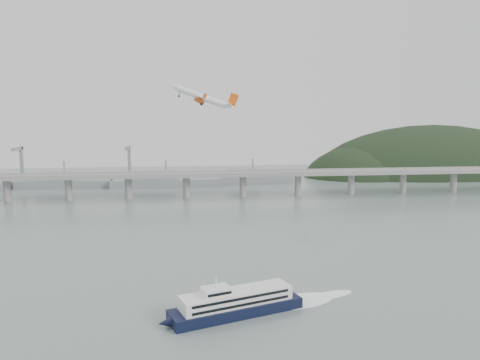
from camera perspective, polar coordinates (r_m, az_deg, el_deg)
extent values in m
plane|color=slate|center=(223.04, 1.71, -11.22)|extent=(900.00, 900.00, 0.00)
cube|color=gray|center=(412.80, -2.39, 0.64)|extent=(800.00, 22.00, 2.20)
cube|color=gray|center=(402.16, -2.28, 0.73)|extent=(800.00, 0.60, 1.80)
cube|color=gray|center=(422.93, -2.51, 1.09)|extent=(800.00, 0.60, 1.80)
cylinder|color=gray|center=(438.99, -26.52, -1.15)|extent=(6.00, 6.00, 21.00)
cylinder|color=gray|center=(424.69, -20.16, -1.08)|extent=(6.00, 6.00, 21.00)
cylinder|color=gray|center=(415.94, -13.44, -0.98)|extent=(6.00, 6.00, 21.00)
cylinder|color=gray|center=(413.10, -6.54, -0.87)|extent=(6.00, 6.00, 21.00)
cylinder|color=gray|center=(416.30, 0.36, -0.75)|extent=(6.00, 6.00, 21.00)
cylinder|color=gray|center=(425.39, 7.06, -0.62)|extent=(6.00, 6.00, 21.00)
cylinder|color=gray|center=(440.00, 13.39, -0.49)|extent=(6.00, 6.00, 21.00)
cylinder|color=gray|center=(459.62, 19.25, -0.36)|extent=(6.00, 6.00, 21.00)
cylinder|color=gray|center=(483.63, 24.58, -0.24)|extent=(6.00, 6.00, 21.00)
ellipsoid|color=black|center=(623.57, 22.18, -0.93)|extent=(320.00, 150.00, 156.00)
ellipsoid|color=black|center=(573.46, 14.37, -0.72)|extent=(140.00, 110.00, 96.00)
cube|color=gray|center=(497.46, -20.53, -0.45)|extent=(95.67, 20.15, 8.00)
cube|color=gray|center=(498.75, -21.64, 0.45)|extent=(33.90, 15.02, 8.00)
cylinder|color=gray|center=(495.46, -20.63, 1.38)|extent=(1.60, 1.60, 14.00)
cube|color=gray|center=(478.55, -8.97, -0.35)|extent=(110.55, 21.43, 8.00)
cube|color=gray|center=(477.99, -10.31, 0.58)|extent=(39.01, 16.73, 8.00)
cylinder|color=gray|center=(476.47, -9.01, 1.56)|extent=(1.60, 1.60, 14.00)
cube|color=gray|center=(493.29, 1.58, 0.00)|extent=(85.00, 13.60, 8.00)
cube|color=gray|center=(491.05, 0.60, 0.91)|extent=(29.75, 11.90, 8.00)
cylinder|color=gray|center=(491.27, 1.58, 1.85)|extent=(1.60, 1.60, 14.00)
cube|color=gray|center=(537.97, -25.05, 1.63)|extent=(3.00, 3.00, 40.00)
cube|color=gray|center=(527.00, -25.51, 3.45)|extent=(3.00, 28.00, 3.00)
cube|color=gray|center=(514.24, -13.33, 1.92)|extent=(3.00, 3.00, 40.00)
cube|color=gray|center=(502.75, -13.52, 3.83)|extent=(3.00, 28.00, 3.00)
cube|color=black|center=(179.86, -0.45, -15.43)|extent=(51.63, 27.53, 4.03)
cone|color=black|center=(171.20, -9.11, -16.81)|extent=(6.06, 5.43, 4.03)
cube|color=silver|center=(178.09, -0.45, -14.09)|extent=(43.34, 23.05, 5.04)
cube|color=black|center=(173.34, 0.28, -14.27)|extent=(36.36, 12.36, 1.01)
cube|color=black|center=(174.28, 0.28, -15.00)|extent=(36.36, 12.36, 1.01)
cube|color=black|center=(181.91, -1.15, -13.16)|extent=(36.36, 12.36, 1.01)
cube|color=black|center=(182.80, -1.15, -13.87)|extent=(36.36, 12.36, 1.01)
cube|color=silver|center=(173.66, -2.93, -13.34)|extent=(11.80, 9.90, 2.62)
cube|color=black|center=(170.59, -2.46, -13.74)|extent=(8.64, 3.01, 1.01)
cylinder|color=silver|center=(172.51, -2.94, -12.34)|extent=(0.64, 0.64, 4.03)
ellipsoid|color=white|center=(193.28, 7.41, -14.41)|extent=(32.14, 23.01, 0.20)
ellipsoid|color=white|center=(200.78, 10.89, -13.60)|extent=(22.95, 13.82, 0.20)
cylinder|color=white|center=(296.86, -4.66, 10.06)|extent=(31.60, 10.07, 14.81)
cone|color=white|center=(299.35, -8.00, 11.18)|extent=(6.37, 5.06, 5.49)
cone|color=white|center=(295.49, -1.15, 8.95)|extent=(7.10, 4.74, 5.88)
cube|color=white|center=(296.69, -4.53, 9.78)|extent=(10.17, 39.18, 4.23)
cube|color=white|center=(295.58, -1.31, 9.17)|extent=(5.16, 14.04, 2.19)
cube|color=#DC500F|center=(295.75, -0.85, 9.78)|extent=(7.38, 1.10, 8.73)
cylinder|color=#DC500F|center=(303.03, -4.84, 9.51)|extent=(5.80, 3.58, 4.14)
cylinder|color=black|center=(303.30, -5.27, 9.66)|extent=(1.64, 2.75, 2.61)
cube|color=white|center=(303.08, -4.76, 9.71)|extent=(3.16, 0.66, 2.27)
cylinder|color=#DC500F|center=(290.57, -5.06, 9.69)|extent=(5.80, 3.58, 4.14)
cylinder|color=black|center=(290.85, -5.51, 9.84)|extent=(1.64, 2.75, 2.61)
cube|color=white|center=(290.62, -4.98, 9.90)|extent=(3.16, 0.66, 2.27)
cylinder|color=black|center=(299.55, -4.61, 9.36)|extent=(1.38, 0.47, 2.73)
cylinder|color=black|center=(299.51, -4.69, 9.14)|extent=(1.66, 0.62, 1.63)
cylinder|color=black|center=(293.66, -4.71, 9.44)|extent=(1.38, 0.47, 2.73)
cylinder|color=black|center=(293.61, -4.79, 9.21)|extent=(1.66, 0.62, 1.63)
cylinder|color=black|center=(298.49, -7.38, 10.33)|extent=(1.38, 0.47, 2.73)
cylinder|color=black|center=(298.44, -7.46, 10.10)|extent=(1.66, 0.62, 1.63)
cube|color=#DC500F|center=(315.81, -3.76, 9.60)|extent=(2.67, 0.48, 3.20)
cube|color=#DC500F|center=(277.27, -4.31, 10.20)|extent=(2.67, 0.48, 3.20)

